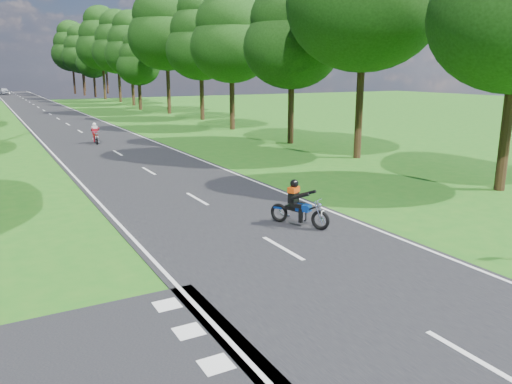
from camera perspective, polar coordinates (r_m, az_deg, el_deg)
ground at (r=11.88m, az=8.21°, el=-9.37°), size 160.00×160.00×0.00m
main_road at (r=59.23m, az=-22.46°, el=8.22°), size 7.00×140.00×0.02m
road_markings at (r=57.36m, az=-22.37°, el=8.10°), size 7.40×140.00×0.01m
treeline at (r=69.30m, az=-22.92°, el=15.68°), size 40.00×115.35×14.78m
rider_near_blue at (r=15.12m, az=4.99°, el=-1.26°), size 1.30×1.79×1.43m
rider_far_red at (r=34.11m, az=-17.90°, el=6.42°), size 0.66×1.63×1.33m
distant_car at (r=111.22m, az=-26.86°, el=10.25°), size 2.25×4.23×1.37m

